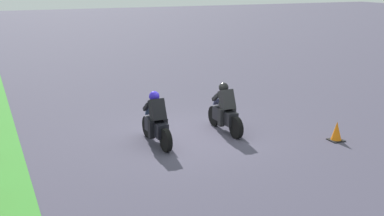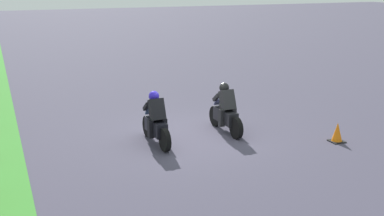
# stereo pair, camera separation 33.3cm
# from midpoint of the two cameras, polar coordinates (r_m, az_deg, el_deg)

# --- Properties ---
(ground_plane) EXTENTS (120.00, 120.00, 0.00)m
(ground_plane) POSITION_cam_midpoint_polar(r_m,az_deg,el_deg) (14.79, -0.97, -3.22)
(ground_plane) COLOR #413E50
(rider_lane_a) EXTENTS (2.04, 0.54, 1.51)m
(rider_lane_a) POSITION_cam_midpoint_polar(r_m,az_deg,el_deg) (15.04, 3.21, -0.46)
(rider_lane_a) COLOR black
(rider_lane_a) RESTS_ON ground_plane
(rider_lane_b) EXTENTS (2.04, 0.55, 1.51)m
(rider_lane_b) POSITION_cam_midpoint_polar(r_m,az_deg,el_deg) (13.97, -4.80, -1.71)
(rider_lane_b) COLOR black
(rider_lane_b) RESTS_ON ground_plane
(traffic_cone) EXTENTS (0.40, 0.40, 0.57)m
(traffic_cone) POSITION_cam_midpoint_polar(r_m,az_deg,el_deg) (14.84, 15.68, -2.66)
(traffic_cone) COLOR black
(traffic_cone) RESTS_ON ground_plane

